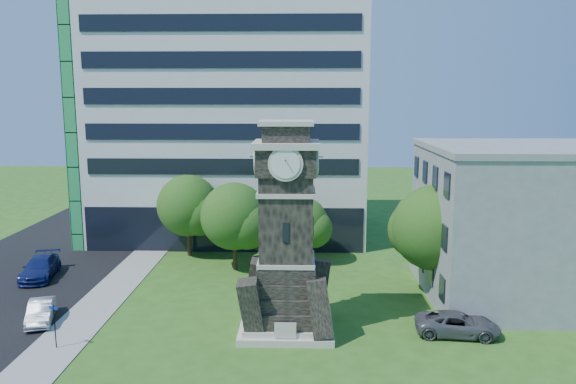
{
  "coord_description": "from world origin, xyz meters",
  "views": [
    {
      "loc": [
        3.9,
        -29.43,
        13.52
      ],
      "look_at": [
        2.95,
        7.1,
        7.33
      ],
      "focal_mm": 35.0,
      "sensor_mm": 36.0,
      "label": 1
    }
  ],
  "objects_px": {
    "car_street_mid": "(41,311)",
    "car_street_north": "(40,268)",
    "park_bench": "(313,324)",
    "street_sign": "(55,322)",
    "clock_tower": "(286,242)",
    "car_east_lot": "(457,324)"
  },
  "relations": [
    {
      "from": "clock_tower",
      "to": "park_bench",
      "type": "bearing_deg",
      "value": -21.54
    },
    {
      "from": "clock_tower",
      "to": "park_bench",
      "type": "distance_m",
      "value": 5.01
    },
    {
      "from": "park_bench",
      "to": "clock_tower",
      "type": "bearing_deg",
      "value": 152.62
    },
    {
      "from": "car_street_north",
      "to": "park_bench",
      "type": "distance_m",
      "value": 22.56
    },
    {
      "from": "car_street_north",
      "to": "car_east_lot",
      "type": "xyz_separation_m",
      "value": [
        28.76,
        -9.68,
        -0.11
      ]
    },
    {
      "from": "clock_tower",
      "to": "car_east_lot",
      "type": "relative_size",
      "value": 2.56
    },
    {
      "from": "clock_tower",
      "to": "park_bench",
      "type": "relative_size",
      "value": 6.12
    },
    {
      "from": "clock_tower",
      "to": "car_street_mid",
      "type": "relative_size",
      "value": 3.12
    },
    {
      "from": "park_bench",
      "to": "car_street_north",
      "type": "bearing_deg",
      "value": 149.17
    },
    {
      "from": "car_street_mid",
      "to": "street_sign",
      "type": "xyz_separation_m",
      "value": [
        2.54,
        -3.66,
        0.89
      ]
    },
    {
      "from": "car_street_mid",
      "to": "car_street_north",
      "type": "distance_m",
      "value": 9.22
    },
    {
      "from": "car_street_mid",
      "to": "street_sign",
      "type": "bearing_deg",
      "value": -73.36
    },
    {
      "from": "car_street_north",
      "to": "car_street_mid",
      "type": "bearing_deg",
      "value": -75.51
    },
    {
      "from": "car_east_lot",
      "to": "clock_tower",
      "type": "bearing_deg",
      "value": 91.75
    },
    {
      "from": "car_street_mid",
      "to": "car_street_north",
      "type": "relative_size",
      "value": 0.74
    },
    {
      "from": "car_east_lot",
      "to": "park_bench",
      "type": "height_order",
      "value": "car_east_lot"
    },
    {
      "from": "car_street_north",
      "to": "park_bench",
      "type": "height_order",
      "value": "car_street_north"
    },
    {
      "from": "car_street_mid",
      "to": "car_street_north",
      "type": "xyz_separation_m",
      "value": [
        -3.92,
        8.34,
        0.13
      ]
    },
    {
      "from": "car_east_lot",
      "to": "park_bench",
      "type": "relative_size",
      "value": 2.39
    },
    {
      "from": "park_bench",
      "to": "street_sign",
      "type": "height_order",
      "value": "street_sign"
    },
    {
      "from": "car_street_mid",
      "to": "park_bench",
      "type": "xyz_separation_m",
      "value": [
        16.53,
        -1.19,
        -0.1
      ]
    },
    {
      "from": "car_street_north",
      "to": "park_bench",
      "type": "xyz_separation_m",
      "value": [
        20.45,
        -9.53,
        -0.23
      ]
    }
  ]
}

